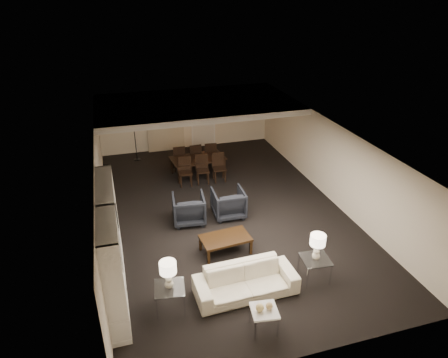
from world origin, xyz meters
TOP-DOWN VIEW (x-y plane):
  - floor at (0.00, 0.00)m, footprint 11.00×11.00m
  - ceiling at (0.00, 0.00)m, footprint 7.00×11.00m
  - wall_back at (0.00, 5.50)m, footprint 7.00×0.02m
  - wall_front at (0.00, -5.50)m, footprint 7.00×0.02m
  - wall_left at (-3.50, 0.00)m, footprint 0.02×11.00m
  - wall_right at (3.50, 0.00)m, footprint 0.02×11.00m
  - ceiling_soffit at (0.00, 3.50)m, footprint 7.00×4.00m
  - curtains at (-0.90, 5.42)m, footprint 1.50×0.12m
  - door at (0.70, 5.47)m, footprint 0.90×0.05m
  - painting at (2.10, 5.46)m, footprint 0.95×0.04m
  - media_unit at (-3.31, -2.60)m, footprint 0.38×3.40m
  - pendant_light at (0.30, 3.50)m, footprint 0.52×0.52m
  - sofa at (-0.54, -3.57)m, footprint 2.31×0.96m
  - coffee_table at (-0.54, -1.97)m, footprint 1.32×0.84m
  - armchair_left at (-1.14, -0.27)m, footprint 1.01×1.03m
  - armchair_right at (0.06, -0.27)m, footprint 0.94×0.97m
  - side_table_left at (-2.24, -3.57)m, footprint 0.71×0.71m
  - side_table_right at (1.16, -3.57)m, footprint 0.69×0.69m
  - table_lamp_left at (-2.24, -3.57)m, footprint 0.40×0.40m
  - table_lamp_right at (1.16, -3.57)m, footprint 0.40×0.40m
  - marble_table at (-0.54, -4.67)m, footprint 0.59×0.59m
  - gold_gourd_a at (-0.64, -4.67)m, footprint 0.17×0.17m
  - gold_gourd_b at (-0.44, -4.67)m, footprint 0.15×0.15m
  - television at (-3.28, -1.70)m, footprint 1.14×0.15m
  - vase_blue at (-3.31, -3.63)m, footprint 0.18×0.18m
  - vase_amber at (-3.31, -2.98)m, footprint 0.16×0.16m
  - floor_speaker at (-3.20, -1.32)m, footprint 0.12×0.12m
  - dining_table at (-0.17, 2.70)m, footprint 2.01×1.26m
  - chair_nl at (-0.77, 2.05)m, footprint 0.50×0.50m
  - chair_nm at (-0.17, 2.05)m, footprint 0.51×0.51m
  - chair_nr at (0.43, 2.05)m, footprint 0.48×0.48m
  - chair_fl at (-0.77, 3.35)m, footprint 0.47×0.47m
  - chair_fm at (-0.17, 3.35)m, footprint 0.49×0.49m
  - chair_fr at (0.43, 3.35)m, footprint 0.50×0.50m
  - floor_lamp at (-2.19, 4.74)m, footprint 0.32×0.32m

SIDE VIEW (x-z plane):
  - floor at x=0.00m, z-range 0.00..0.00m
  - coffee_table at x=-0.54m, z-range 0.00..0.45m
  - marble_table at x=-0.54m, z-range 0.00..0.52m
  - side_table_left at x=-2.24m, z-range 0.00..0.59m
  - side_table_right at x=1.16m, z-range 0.00..0.59m
  - sofa at x=-0.54m, z-range 0.00..0.67m
  - dining_table at x=-0.17m, z-range 0.00..0.67m
  - armchair_left at x=-1.14m, z-range 0.00..0.85m
  - armchair_right at x=0.06m, z-range 0.00..0.85m
  - floor_speaker at x=-3.20m, z-range 0.00..0.94m
  - chair_nl at x=-0.77m, z-range 0.00..0.99m
  - chair_nm at x=-0.17m, z-range 0.00..0.99m
  - chair_nr at x=0.43m, z-range 0.00..0.99m
  - chair_fl at x=-0.77m, z-range 0.00..0.99m
  - chair_fm at x=-0.17m, z-range 0.00..0.99m
  - chair_fr at x=0.43m, z-range 0.00..0.99m
  - gold_gourd_b at x=-0.44m, z-range 0.52..0.67m
  - gold_gourd_a at x=-0.64m, z-range 0.52..0.69m
  - floor_lamp at x=-2.19m, z-range 0.00..1.78m
  - table_lamp_left at x=-2.24m, z-range 0.59..1.23m
  - table_lamp_right at x=1.16m, z-range 0.59..1.23m
  - door at x=0.70m, z-range 0.00..2.10m
  - television at x=-3.28m, z-range 0.75..1.41m
  - vase_blue at x=-3.31m, z-range 1.06..1.25m
  - media_unit at x=-3.31m, z-range 0.00..2.35m
  - curtains at x=-0.90m, z-range 0.00..2.40m
  - wall_back at x=0.00m, z-range 0.00..2.50m
  - wall_front at x=0.00m, z-range 0.00..2.50m
  - wall_left at x=-3.50m, z-range 0.00..2.50m
  - wall_right at x=3.50m, z-range 0.00..2.50m
  - painting at x=2.10m, z-range 1.23..1.88m
  - vase_amber at x=-3.31m, z-range 1.56..1.73m
  - pendant_light at x=0.30m, z-range 1.80..2.04m
  - ceiling_soffit at x=0.00m, z-range 2.30..2.50m
  - ceiling at x=0.00m, z-range 2.49..2.51m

